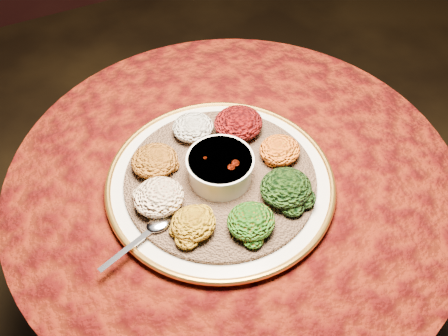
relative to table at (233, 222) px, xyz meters
name	(u,v)px	position (x,y,z in m)	size (l,w,h in m)	color
table	(233,222)	(0.00, 0.00, 0.00)	(0.96, 0.96, 0.73)	black
platter	(220,182)	(-0.04, -0.02, 0.19)	(0.48, 0.48, 0.02)	beige
injera	(220,179)	(-0.04, -0.02, 0.20)	(0.39, 0.39, 0.01)	brown
stew_bowl	(220,167)	(-0.04, -0.02, 0.24)	(0.13, 0.13, 0.06)	silver
spoon	(154,228)	(-0.21, -0.07, 0.21)	(0.15, 0.07, 0.01)	silver
portion_ayib	(193,127)	(-0.04, 0.12, 0.23)	(0.09, 0.08, 0.04)	beige
portion_kitfo	(238,123)	(0.05, 0.08, 0.23)	(0.11, 0.10, 0.05)	black
portion_tikil	(280,150)	(0.10, -0.02, 0.23)	(0.09, 0.08, 0.04)	#B1830E
portion_gomen	(286,188)	(0.05, -0.11, 0.23)	(0.10, 0.10, 0.05)	black
portion_mixveg	(251,221)	(-0.04, -0.15, 0.23)	(0.09, 0.09, 0.04)	#AF490B
portion_kik	(193,223)	(-0.14, -0.11, 0.23)	(0.08, 0.08, 0.04)	#B07E0F
portion_timatim	(159,197)	(-0.17, -0.03, 0.23)	(0.10, 0.09, 0.05)	#720806
portion_shiro	(155,161)	(-0.15, 0.06, 0.23)	(0.10, 0.09, 0.05)	#944C11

